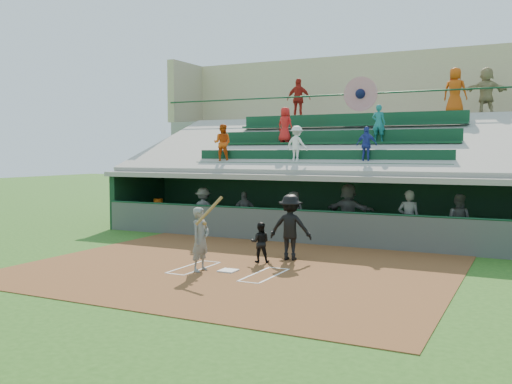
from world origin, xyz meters
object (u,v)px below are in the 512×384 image
at_px(home_plate, 228,271).
at_px(white_table, 158,217).
at_px(batter_at_plate, 201,239).
at_px(catcher, 260,242).
at_px(water_cooler, 158,203).

xyz_separation_m(home_plate, white_table, (-6.73, 6.31, 0.38)).
xyz_separation_m(home_plate, batter_at_plate, (-0.64, -0.29, 0.82)).
bearing_deg(home_plate, white_table, 136.83).
relative_size(catcher, water_cooler, 2.97).
distance_m(home_plate, catcher, 1.55).
bearing_deg(water_cooler, home_plate, -43.21).
height_order(catcher, water_cooler, water_cooler).
distance_m(home_plate, water_cooler, 9.32).
xyz_separation_m(catcher, water_cooler, (-6.97, 4.92, 0.41)).
bearing_deg(batter_at_plate, home_plate, 24.59).
bearing_deg(catcher, batter_at_plate, 41.80).
bearing_deg(home_plate, water_cooler, 136.79).
bearing_deg(catcher, white_table, -57.00).
distance_m(batter_at_plate, catcher, 1.95).
bearing_deg(white_table, batter_at_plate, -33.45).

